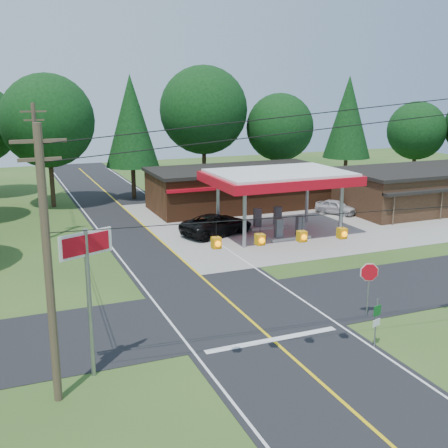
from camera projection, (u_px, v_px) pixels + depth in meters
name	position (u px, v px, depth m)	size (l,w,h in m)	color
ground	(240.00, 311.00, 28.51)	(120.00, 120.00, 0.00)	#2A4F1B
main_highway	(240.00, 311.00, 28.51)	(8.00, 120.00, 0.02)	black
cross_road	(240.00, 311.00, 28.51)	(70.00, 7.00, 0.02)	black
lane_center_yellow	(240.00, 311.00, 28.51)	(0.15, 110.00, 0.00)	yellow
gas_canopy	(279.00, 179.00, 42.49)	(10.60, 7.40, 4.88)	gray
convenience_store	(238.00, 188.00, 52.38)	(16.40, 7.55, 3.80)	#4E2A16
strip_building	(443.00, 187.00, 52.76)	(20.40, 8.75, 3.80)	#342115
utility_pole_near_left	(48.00, 264.00, 19.26)	(1.80, 0.30, 10.00)	#473828
utility_pole_far_left	(38.00, 171.00, 40.46)	(1.80, 0.30, 10.00)	#473828
utility_pole_north	(40.00, 151.00, 56.38)	(0.30, 0.30, 9.50)	#473828
overhead_beacons	(281.00, 220.00, 21.27)	(17.04, 2.04, 1.03)	black
treeline_backdrop	(137.00, 129.00, 48.57)	(70.27, 51.59, 13.30)	#332316
suv_car	(217.00, 225.00, 43.00)	(5.83, 5.83, 1.62)	black
sedan_car	(336.00, 207.00, 50.02)	(3.75, 3.75, 1.28)	silver
big_stop_sign	(88.00, 271.00, 21.18)	(2.08, 0.93, 5.99)	gray
octagonal_stop_sign	(369.00, 276.00, 27.35)	(0.92, 0.34, 2.81)	gray
route_sign_post	(377.00, 319.00, 24.25)	(0.45, 0.15, 2.27)	gray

